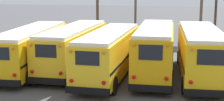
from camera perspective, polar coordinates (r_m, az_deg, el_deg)
ground_plane at (r=23.45m, az=-0.11°, el=-3.96°), size 160.00×160.00×0.00m
school_bus_0 at (r=25.04m, az=-13.27°, el=0.53°), size 3.07×10.86×2.97m
school_bus_1 at (r=24.84m, az=-6.30°, el=0.72°), size 2.73×10.62×3.04m
school_bus_2 at (r=22.50m, az=-0.38°, el=-0.25°), size 2.91×10.25×3.04m
school_bus_3 at (r=22.90m, az=7.18°, el=0.21°), size 2.43×9.62×3.31m
school_bus_4 at (r=23.00m, az=14.47°, el=-0.16°), size 2.81×10.36×3.20m
utility_pole at (r=36.44m, az=3.94°, el=7.99°), size 1.80×0.24×7.98m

